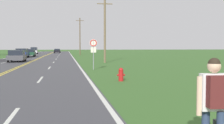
% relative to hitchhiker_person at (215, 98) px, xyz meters
% --- Properties ---
extents(hitchhiker_person, '(0.56, 0.42, 1.66)m').
position_rel_hitchhiker_person_xyz_m(hitchhiker_person, '(0.00, 0.00, 0.00)').
color(hitchhiker_person, navy).
rests_on(hitchhiker_person, ground).
extents(fire_hydrant, '(0.42, 0.26, 0.72)m').
position_rel_hitchhiker_person_xyz_m(fire_hydrant, '(0.57, 10.58, -0.65)').
color(fire_hydrant, red).
rests_on(fire_hydrant, ground).
extents(traffic_sign, '(0.60, 0.10, 2.46)m').
position_rel_hitchhiker_person_xyz_m(traffic_sign, '(-0.14, 18.42, 0.83)').
color(traffic_sign, gray).
rests_on(traffic_sign, ground).
extents(utility_pole_midground, '(1.80, 0.24, 7.46)m').
position_rel_hitchhiker_person_xyz_m(utility_pole_midground, '(2.20, 28.49, 2.87)').
color(utility_pole_midground, brown).
rests_on(utility_pole_midground, ground).
extents(utility_pole_far, '(1.80, 0.24, 8.47)m').
position_rel_hitchhiker_person_xyz_m(utility_pole_far, '(0.92, 60.55, 3.37)').
color(utility_pole_far, brown).
rests_on(utility_pole_far, ground).
extents(car_dark_grey_hatchback_approaching, '(2.03, 4.07, 1.46)m').
position_rel_hitchhiker_person_xyz_m(car_dark_grey_hatchback_approaching, '(-8.34, 32.15, -0.24)').
color(car_dark_grey_hatchback_approaching, black).
rests_on(car_dark_grey_hatchback_approaching, ground).
extents(car_dark_blue_suv_mid_near, '(1.94, 4.27, 1.59)m').
position_rel_hitchhiker_person_xyz_m(car_dark_blue_suv_mid_near, '(-9.71, 45.81, -0.15)').
color(car_dark_blue_suv_mid_near, black).
rests_on(car_dark_blue_suv_mid_near, ground).
extents(car_dark_green_hatchback_mid_far, '(1.93, 3.73, 1.46)m').
position_rel_hitchhiker_person_xyz_m(car_dark_green_hatchback_mid_far, '(-9.11, 51.35, -0.23)').
color(car_dark_green_hatchback_mid_far, black).
rests_on(car_dark_green_hatchback_mid_far, ground).
extents(car_silver_van_receding, '(1.90, 4.09, 1.79)m').
position_rel_hitchhiker_person_xyz_m(car_silver_van_receding, '(-10.72, 73.77, -0.09)').
color(car_silver_van_receding, black).
rests_on(car_silver_van_receding, ground).
extents(car_black_sedan_distant, '(1.99, 4.75, 1.29)m').
position_rel_hitchhiker_person_xyz_m(car_black_sedan_distant, '(-4.91, 84.57, -0.32)').
color(car_black_sedan_distant, black).
rests_on(car_black_sedan_distant, ground).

